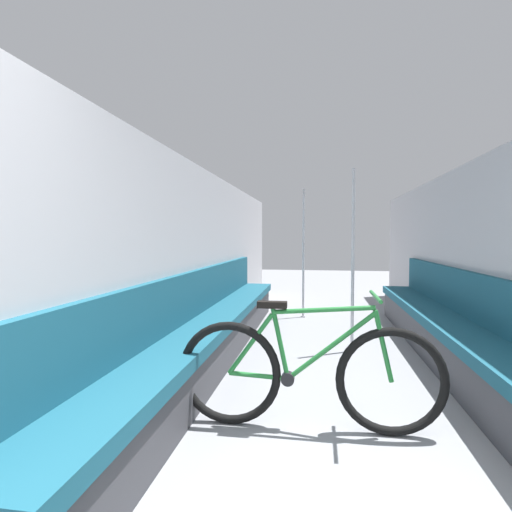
# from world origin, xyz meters

# --- Properties ---
(wall_left) EXTENTS (0.10, 10.14, 2.08)m
(wall_left) POSITION_xyz_m (-1.47, 3.47, 1.04)
(wall_left) COLOR #B2B2B7
(wall_left) RESTS_ON ground
(wall_right) EXTENTS (0.10, 10.14, 2.08)m
(wall_right) POSITION_xyz_m (1.47, 3.47, 1.04)
(wall_right) COLOR #B2B2B7
(wall_right) RESTS_ON ground
(bench_seat_row_left) EXTENTS (0.48, 5.81, 0.95)m
(bench_seat_row_left) POSITION_xyz_m (-1.21, 3.35, 0.31)
(bench_seat_row_left) COLOR #3D3D42
(bench_seat_row_left) RESTS_ON ground
(bench_seat_row_right) EXTENTS (0.48, 5.81, 0.95)m
(bench_seat_row_right) POSITION_xyz_m (1.21, 3.35, 0.31)
(bench_seat_row_right) COLOR #3D3D42
(bench_seat_row_right) RESTS_ON ground
(bicycle) EXTENTS (1.80, 0.46, 0.93)m
(bicycle) POSITION_xyz_m (-0.18, 2.07, 0.38)
(bicycle) COLOR black
(bicycle) RESTS_ON ground
(grab_pole_near) EXTENTS (0.08, 0.08, 2.06)m
(grab_pole_near) POSITION_xyz_m (0.26, 4.00, 1.00)
(grab_pole_near) COLOR gray
(grab_pole_near) RESTS_ON ground
(grab_pole_far) EXTENTS (0.08, 0.08, 2.06)m
(grab_pole_far) POSITION_xyz_m (-0.36, 5.86, 1.00)
(grab_pole_far) COLOR gray
(grab_pole_far) RESTS_ON ground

